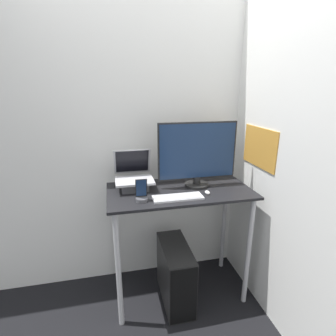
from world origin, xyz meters
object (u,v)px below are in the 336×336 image
keyboard (178,197)px  computer_tower (175,274)px  cell_phone (142,195)px  monitor (197,156)px  mouse (207,192)px  laptop (134,179)px

keyboard → computer_tower: bearing=84.9°
keyboard → cell_phone: (-0.25, 0.01, 0.03)m
monitor → keyboard: bearing=-134.8°
cell_phone → computer_tower: 0.79m
monitor → cell_phone: 0.54m
keyboard → mouse: 0.23m
laptop → computer_tower: laptop is taller
keyboard → cell_phone: 0.26m
laptop → mouse: laptop is taller
laptop → monitor: monitor is taller
cell_phone → computer_tower: bearing=12.6°
laptop → cell_phone: 0.25m
cell_phone → monitor: bearing=23.0°
monitor → mouse: size_ratio=11.35×
laptop → cell_phone: laptop is taller
keyboard → computer_tower: 0.71m
laptop → computer_tower: size_ratio=0.59×
keyboard → computer_tower: (0.01, 0.07, -0.70)m
monitor → mouse: 0.30m
laptop → mouse: (0.51, -0.23, -0.06)m
monitor → mouse: bearing=-82.5°
mouse → monitor: bearing=97.5°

